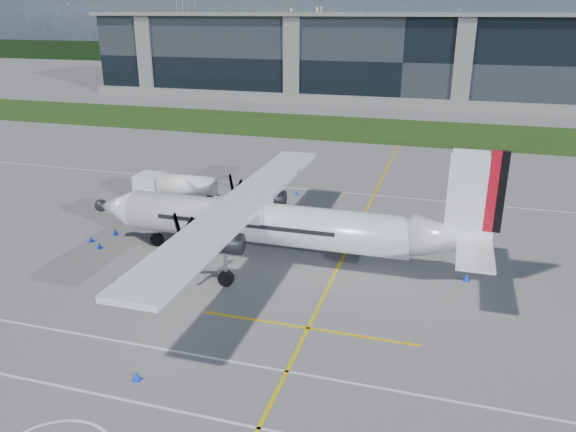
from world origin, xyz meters
TOP-DOWN VIEW (x-y plane):
  - ground at (0.00, 40.00)m, footprint 400.00×400.00m
  - grass_strip at (0.00, 48.00)m, footprint 400.00×18.00m
  - terminal_building at (0.00, 80.00)m, footprint 120.00×20.00m
  - tree_line at (0.00, 140.00)m, footprint 400.00×6.00m
  - pylon_west at (-80.00, 150.00)m, footprint 9.00×4.60m
  - yellow_taxiway_centerline at (3.00, 10.00)m, footprint 0.20×70.00m
  - white_lane_line at (0.00, -14.00)m, footprint 90.00×0.15m
  - turboprop_aircraft at (-1.07, 1.75)m, footprint 27.57×28.60m
  - fuel_tanker_truck at (-13.57, 10.19)m, footprint 7.55×2.45m
  - baggage_tug at (-7.37, 7.01)m, footprint 3.44×2.06m
  - ground_crew_person at (-8.45, 2.90)m, footprint 0.68×0.84m
  - safety_cone_nose_port at (-14.03, 0.14)m, footprint 0.36×0.36m
  - safety_cone_tail at (11.14, 2.24)m, footprint 0.36×0.36m
  - safety_cone_stbdwing at (-3.80, 16.06)m, footprint 0.36×0.36m
  - safety_cone_portwing at (-3.45, -12.58)m, footprint 0.36×0.36m
  - safety_cone_nose_stbd at (-14.42, 2.76)m, footprint 0.36×0.36m
  - safety_cone_fwd at (-15.37, 1.05)m, footprint 0.36×0.36m

SIDE VIEW (x-z plane):
  - ground at x=0.00m, z-range 0.00..0.00m
  - yellow_taxiway_centerline at x=3.00m, z-range 0.00..0.01m
  - white_lane_line at x=0.00m, z-range 0.00..0.01m
  - grass_strip at x=0.00m, z-range 0.00..0.04m
  - safety_cone_nose_port at x=-14.03m, z-range 0.00..0.50m
  - safety_cone_tail at x=11.14m, z-range 0.00..0.50m
  - safety_cone_stbdwing at x=-3.80m, z-range 0.00..0.50m
  - safety_cone_portwing at x=-3.45m, z-range 0.00..0.50m
  - safety_cone_nose_stbd at x=-14.42m, z-range 0.00..0.50m
  - safety_cone_fwd at x=-15.37m, z-range 0.00..0.50m
  - ground_crew_person at x=-8.45m, z-range 0.00..1.85m
  - baggage_tug at x=-7.37m, z-range 0.00..2.06m
  - fuel_tanker_truck at x=-13.57m, z-range 0.00..2.83m
  - tree_line at x=0.00m, z-range 0.00..6.00m
  - turboprop_aircraft at x=-1.07m, z-range 0.00..8.58m
  - terminal_building at x=0.00m, z-range 0.00..15.00m
  - pylon_west at x=-80.00m, z-range 0.00..30.00m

